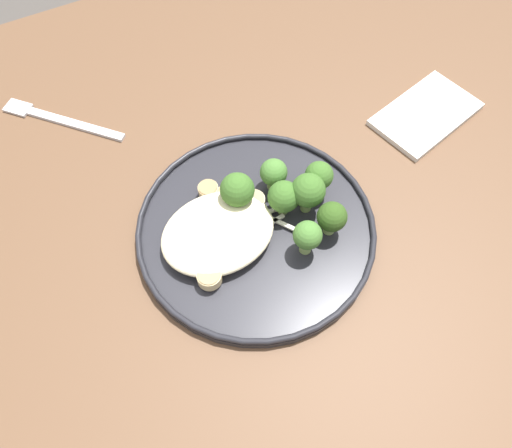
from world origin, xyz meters
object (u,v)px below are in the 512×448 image
at_px(seared_scallop_large_seared, 229,198).
at_px(broccoli_floret_small_sprig, 237,191).
at_px(seared_scallop_half_hidden, 249,238).
at_px(broccoli_floret_right_tilted, 274,173).
at_px(seared_scallop_rear_pale, 208,190).
at_px(seared_scallop_tiny_bay, 254,202).
at_px(folded_napkin, 426,114).
at_px(broccoli_floret_near_rim, 308,191).
at_px(dinner_plate, 256,229).
at_px(broccoli_floret_left_leaning, 319,177).
at_px(dinner_fork, 59,120).
at_px(seared_scallop_left_edge, 209,277).
at_px(broccoli_floret_center_pile, 307,236).
at_px(broccoli_floret_front_edge, 284,197).
at_px(broccoli_floret_split_head, 332,218).

height_order(seared_scallop_large_seared, broccoli_floret_small_sprig, broccoli_floret_small_sprig).
relative_size(seared_scallop_half_hidden, broccoli_floret_right_tilted, 0.68).
bearing_deg(seared_scallop_half_hidden, seared_scallop_rear_pale, 98.93).
relative_size(seared_scallop_tiny_bay, folded_napkin, 0.19).
xyz_separation_m(seared_scallop_rear_pale, seared_scallop_large_seared, (0.02, -0.02, -0.00)).
bearing_deg(seared_scallop_rear_pale, folded_napkin, -2.36).
height_order(seared_scallop_tiny_bay, seared_scallop_large_seared, seared_scallop_tiny_bay).
bearing_deg(seared_scallop_tiny_bay, broccoli_floret_near_rim, -29.68).
relative_size(dinner_plate, seared_scallop_half_hidden, 9.15).
xyz_separation_m(dinner_plate, broccoli_floret_left_leaning, (0.09, 0.01, 0.04)).
height_order(dinner_plate, dinner_fork, dinner_plate).
xyz_separation_m(seared_scallop_half_hidden, seared_scallop_left_edge, (-0.06, -0.02, -0.00)).
relative_size(seared_scallop_left_edge, broccoli_floret_center_pile, 0.55).
bearing_deg(broccoli_floret_small_sprig, dinner_plate, -80.73).
height_order(seared_scallop_half_hidden, dinner_fork, seared_scallop_half_hidden).
bearing_deg(dinner_plate, seared_scallop_tiny_bay, 67.80).
height_order(seared_scallop_rear_pale, broccoli_floret_front_edge, broccoli_floret_front_edge).
bearing_deg(seared_scallop_rear_pale, broccoli_floret_right_tilted, -17.51).
bearing_deg(broccoli_floret_center_pile, dinner_fork, 120.14).
relative_size(seared_scallop_large_seared, folded_napkin, 0.23).
distance_m(seared_scallop_rear_pale, seared_scallop_half_hidden, 0.09).
height_order(broccoli_floret_near_rim, folded_napkin, broccoli_floret_near_rim).
xyz_separation_m(broccoli_floret_right_tilted, broccoli_floret_small_sprig, (-0.05, -0.01, 0.01)).
relative_size(seared_scallop_rear_pale, seared_scallop_large_seared, 0.74).
relative_size(broccoli_floret_split_head, broccoli_floret_small_sprig, 0.82).
xyz_separation_m(broccoli_floret_right_tilted, broccoli_floret_split_head, (0.03, -0.09, 0.00)).
xyz_separation_m(seared_scallop_large_seared, broccoli_floret_left_leaning, (0.10, -0.04, 0.02)).
xyz_separation_m(seared_scallop_rear_pale, broccoli_floret_left_leaning, (0.12, -0.06, 0.02)).
bearing_deg(broccoli_floret_near_rim, seared_scallop_left_edge, -166.96).
relative_size(seared_scallop_left_edge, folded_napkin, 0.19).
distance_m(broccoli_floret_small_sprig, broccoli_floret_near_rim, 0.08).
xyz_separation_m(seared_scallop_tiny_bay, dinner_fork, (-0.17, 0.26, -0.02)).
bearing_deg(seared_scallop_half_hidden, dinner_plate, 40.72).
distance_m(seared_scallop_left_edge, folded_napkin, 0.39).
xyz_separation_m(seared_scallop_tiny_bay, broccoli_floret_left_leaning, (0.08, -0.02, 0.02)).
height_order(broccoli_floret_split_head, broccoli_floret_small_sprig, broccoli_floret_small_sprig).
relative_size(broccoli_floret_split_head, broccoli_floret_center_pile, 0.96).
relative_size(seared_scallop_rear_pale, broccoli_floret_near_rim, 0.42).
xyz_separation_m(dinner_plate, broccoli_floret_split_head, (0.08, -0.04, 0.03)).
relative_size(broccoli_floret_right_tilted, broccoli_floret_center_pile, 0.91).
bearing_deg(seared_scallop_large_seared, seared_scallop_rear_pale, 130.96).
xyz_separation_m(dinner_plate, broccoli_floret_center_pile, (0.04, -0.05, 0.03)).
relative_size(broccoli_floret_front_edge, broccoli_floret_near_rim, 0.85).
xyz_separation_m(dinner_plate, seared_scallop_half_hidden, (-0.02, -0.01, 0.01)).
xyz_separation_m(dinner_plate, seared_scallop_left_edge, (-0.08, -0.04, 0.01)).
bearing_deg(broccoli_floret_split_head, broccoli_floret_center_pile, -166.66).
xyz_separation_m(seared_scallop_left_edge, broccoli_floret_right_tilted, (0.13, 0.08, 0.02)).
xyz_separation_m(seared_scallop_left_edge, broccoli_floret_front_edge, (0.12, 0.04, 0.02)).
bearing_deg(seared_scallop_left_edge, broccoli_floret_near_rim, 13.04).
xyz_separation_m(seared_scallop_rear_pale, broccoli_floret_near_rim, (0.10, -0.07, 0.03)).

